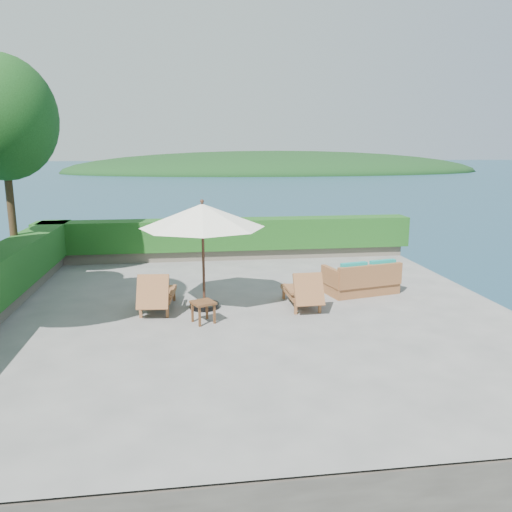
{
  "coord_description": "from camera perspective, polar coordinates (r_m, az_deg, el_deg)",
  "views": [
    {
      "loc": [
        -1.28,
        -10.88,
        3.62
      ],
      "look_at": [
        0.3,
        0.8,
        1.1
      ],
      "focal_mm": 35.0,
      "sensor_mm": 36.0,
      "label": 1
    }
  ],
  "objects": [
    {
      "name": "lounge_left",
      "position": [
        11.59,
        -11.27,
        -4.28
      ],
      "size": [
        0.85,
        1.73,
        0.96
      ],
      "rotation": [
        0.0,
        0.0,
        -0.09
      ],
      "color": "#935E35",
      "rests_on": "ground"
    },
    {
      "name": "ground",
      "position": [
        11.54,
        -0.95,
        -6.21
      ],
      "size": [
        12.0,
        12.0,
        0.0
      ],
      "primitive_type": "plane",
      "color": "gray",
      "rests_on": "ground"
    },
    {
      "name": "foundation",
      "position": [
        12.11,
        -0.92,
        -13.2
      ],
      "size": [
        12.0,
        12.0,
        3.0
      ],
      "primitive_type": "cube",
      "color": "#5F574C",
      "rests_on": "ocean"
    },
    {
      "name": "patio_umbrella",
      "position": [
        11.29,
        -6.15,
        4.48
      ],
      "size": [
        2.88,
        2.88,
        2.54
      ],
      "rotation": [
        0.0,
        0.0,
        -0.02
      ],
      "color": "black",
      "rests_on": "ground"
    },
    {
      "name": "wicker_loveseat",
      "position": [
        13.05,
        12.02,
        -2.72
      ],
      "size": [
        1.99,
        1.32,
        0.9
      ],
      "rotation": [
        0.0,
        0.0,
        0.23
      ],
      "color": "#935E35",
      "rests_on": "ground"
    },
    {
      "name": "lounge_right",
      "position": [
        11.67,
        5.37,
        -4.06
      ],
      "size": [
        0.77,
        1.63,
        0.93
      ],
      "rotation": [
        0.0,
        0.0,
        0.04
      ],
      "color": "#935E35",
      "rests_on": "ground"
    },
    {
      "name": "hedge_far",
      "position": [
        16.76,
        -3.22,
        2.54
      ],
      "size": [
        12.4,
        0.9,
        1.0
      ],
      "primitive_type": "cube",
      "color": "#1A4714",
      "rests_on": "planter_wall_far"
    },
    {
      "name": "side_table",
      "position": [
        10.67,
        -6.06,
        -5.62
      ],
      "size": [
        0.59,
        0.59,
        0.47
      ],
      "rotation": [
        0.0,
        0.0,
        0.44
      ],
      "color": "brown",
      "rests_on": "ground"
    },
    {
      "name": "offshore_island",
      "position": [
        153.29,
        2.2,
        9.59
      ],
      "size": [
        126.0,
        57.6,
        12.6
      ],
      "primitive_type": "ellipsoid",
      "color": "black",
      "rests_on": "ocean"
    },
    {
      "name": "ocean",
      "position": [
        12.8,
        -0.9,
        -19.08
      ],
      "size": [
        600.0,
        600.0,
        0.0
      ],
      "primitive_type": "plane",
      "color": "#173548",
      "rests_on": "ground"
    },
    {
      "name": "planter_wall_far",
      "position": [
        16.88,
        -3.2,
        0.29
      ],
      "size": [
        12.0,
        0.6,
        0.36
      ],
      "primitive_type": "cube",
      "color": "#6B6455",
      "rests_on": "ground"
    },
    {
      "name": "tree_far",
      "position": [
        14.87,
        -27.05,
        13.82
      ],
      "size": [
        2.8,
        2.8,
        6.03
      ],
      "color": "#3B2B16",
      "rests_on": "ground"
    }
  ]
}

